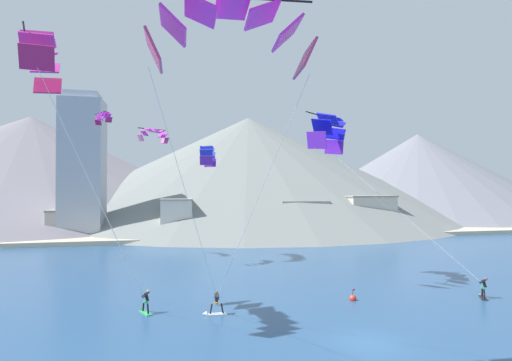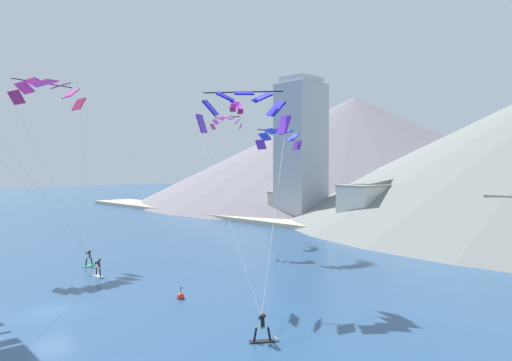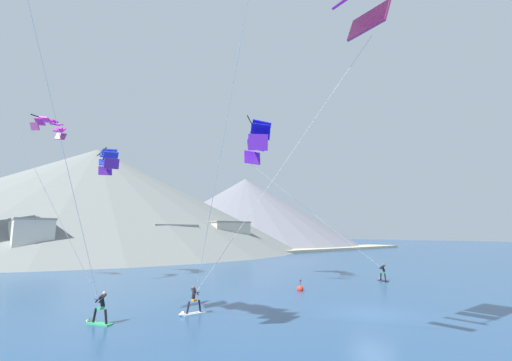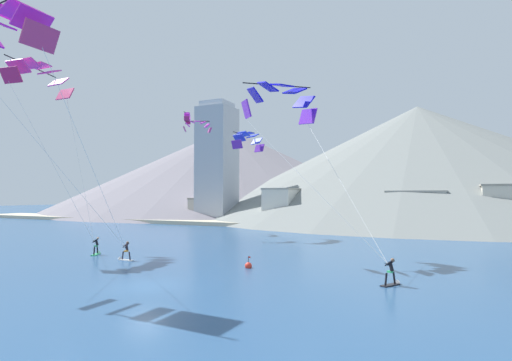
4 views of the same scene
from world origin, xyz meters
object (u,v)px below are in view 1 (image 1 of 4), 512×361
object	(u,v)px
kitesurfer_near_lead	(214,308)
parafoil_kite_near_trail	(41,57)
kitesurfer_near_trail	(145,305)
parafoil_kite_distant_low_drift	(208,154)
parafoil_kite_distant_high_outer	(154,134)
kitesurfer_mid_center	(483,291)
parafoil_kite_distant_mid_solo	(103,117)
race_marker_buoy	(353,298)
parafoil_kite_mid_center	(330,130)
parafoil_kite_near_lead	(231,30)

from	to	relation	value
kitesurfer_near_lead	parafoil_kite_near_trail	bearing A→B (deg)	-179.78
kitesurfer_near_trail	parafoil_kite_near_trail	bearing A→B (deg)	-166.88
parafoil_kite_near_trail	parafoil_kite_distant_low_drift	world-z (taller)	parafoil_kite_near_trail
parafoil_kite_near_trail	parafoil_kite_distant_high_outer	world-z (taller)	parafoil_kite_near_trail
kitesurfer_near_trail	kitesurfer_mid_center	xyz separation A→B (m)	(26.90, -1.64, 0.04)
kitesurfer_near_trail	parafoil_kite_near_trail	size ratio (longest dim) A/B	0.10
kitesurfer_near_trail	kitesurfer_mid_center	distance (m)	26.95
parafoil_kite_distant_mid_solo	race_marker_buoy	xyz separation A→B (m)	(23.07, -24.56, -17.98)
parafoil_kite_mid_center	parafoil_kite_distant_high_outer	xyz separation A→B (m)	(-16.78, 11.67, 0.71)
kitesurfer_near_trail	parafoil_kite_mid_center	bearing A→B (deg)	18.71
kitesurfer_near_trail	kitesurfer_near_lead	bearing A→B (deg)	-17.01
parafoil_kite_near_lead	parafoil_kite_distant_high_outer	size ratio (longest dim) A/B	4.63
parafoil_kite_near_trail	parafoil_kite_distant_mid_solo	distance (m)	25.93
parafoil_kite_distant_high_outer	parafoil_kite_near_trail	bearing A→B (deg)	-108.48
kitesurfer_near_trail	parafoil_kite_near_trail	world-z (taller)	parafoil_kite_near_trail
parafoil_kite_near_lead	parafoil_kite_mid_center	world-z (taller)	parafoil_kite_near_lead
parafoil_kite_near_trail	parafoil_kite_distant_high_outer	distance (m)	19.97
parafoil_kite_near_lead	parafoil_kite_near_trail	distance (m)	15.29
kitesurfer_mid_center	parafoil_kite_near_lead	xyz separation A→B (m)	(-22.29, -10.28, 15.76)
parafoil_kite_mid_center	parafoil_kite_distant_mid_solo	distance (m)	30.31
kitesurfer_mid_center	parafoil_kite_near_trail	distance (m)	37.53
parafoil_kite_near_lead	parafoil_kite_near_trail	size ratio (longest dim) A/B	0.93
parafoil_kite_distant_high_outer	parafoil_kite_distant_low_drift	size ratio (longest dim) A/B	0.61
parafoil_kite_near_lead	parafoil_kite_mid_center	distance (m)	21.27
parafoil_kite_near_trail	race_marker_buoy	xyz separation A→B (m)	(22.65, 1.37, -17.48)
parafoil_kite_near_trail	parafoil_kite_distant_high_outer	bearing A→B (deg)	71.52
kitesurfer_near_trail	parafoil_kite_near_lead	size ratio (longest dim) A/B	0.11
parafoil_kite_distant_high_outer	parafoil_kite_distant_mid_solo	bearing A→B (deg)	133.22
kitesurfer_mid_center	race_marker_buoy	xyz separation A→B (m)	(-10.78, 1.49, -0.40)
race_marker_buoy	parafoil_kite_distant_mid_solo	bearing A→B (deg)	133.21
parafoil_kite_distant_high_outer	parafoil_kite_distant_mid_solo	world-z (taller)	parafoil_kite_distant_mid_solo
parafoil_kite_near_lead	parafoil_kite_distant_high_outer	distance (m)	29.61
kitesurfer_mid_center	parafoil_kite_mid_center	xyz separation A→B (m)	(-10.36, 7.24, 13.90)
kitesurfer_mid_center	parafoil_kite_distant_high_outer	distance (m)	36.16
kitesurfer_near_trail	parafoil_kite_distant_low_drift	distance (m)	24.30
parafoil_kite_distant_mid_solo	race_marker_buoy	bearing A→B (deg)	-46.79
race_marker_buoy	kitesurfer_near_trail	bearing A→B (deg)	179.47
kitesurfer_near_trail	parafoil_kite_distant_high_outer	world-z (taller)	parafoil_kite_distant_high_outer
parafoil_kite_distant_low_drift	race_marker_buoy	world-z (taller)	parafoil_kite_distant_low_drift
parafoil_kite_distant_high_outer	parafoil_kite_distant_low_drift	xyz separation A→B (m)	(6.40, 2.56, -2.01)
kitesurfer_near_lead	parafoil_kite_distant_low_drift	world-z (taller)	parafoil_kite_distant_low_drift
kitesurfer_mid_center	race_marker_buoy	world-z (taller)	kitesurfer_mid_center
parafoil_kite_distant_high_outer	kitesurfer_mid_center	bearing A→B (deg)	-34.86
kitesurfer_near_trail	parafoil_kite_mid_center	world-z (taller)	parafoil_kite_mid_center
kitesurfer_near_lead	race_marker_buoy	world-z (taller)	kitesurfer_near_lead
parafoil_kite_distant_high_outer	kitesurfer_near_trail	bearing A→B (deg)	-89.18
kitesurfer_near_lead	race_marker_buoy	bearing A→B (deg)	6.70
kitesurfer_near_trail	parafoil_kite_distant_mid_solo	xyz separation A→B (m)	(-6.95, 24.41, 17.62)
parafoil_kite_near_lead	race_marker_buoy	size ratio (longest dim) A/B	15.87
kitesurfer_mid_center	parafoil_kite_near_trail	xyz separation A→B (m)	(-33.42, 0.11, 17.08)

